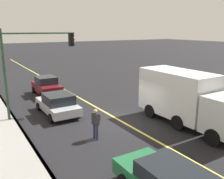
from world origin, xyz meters
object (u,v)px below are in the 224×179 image
(truck_white, at_px, (187,98))
(pedestrian_with_backpack, at_px, (96,122))
(car_maroon, at_px, (47,86))
(traffic_light_mast, at_px, (34,57))
(car_silver, at_px, (58,104))

(truck_white, xyz_separation_m, pedestrian_with_backpack, (1.01, 5.78, -0.73))
(car_maroon, xyz_separation_m, truck_white, (-11.50, -5.23, 0.88))
(traffic_light_mast, bearing_deg, car_silver, -103.08)
(car_maroon, height_order, traffic_light_mast, traffic_light_mast)
(truck_white, relative_size, traffic_light_mast, 1.22)
(car_maroon, height_order, car_silver, car_maroon)
(traffic_light_mast, bearing_deg, truck_white, -129.78)
(car_maroon, relative_size, car_silver, 0.91)
(truck_white, height_order, pedestrian_with_backpack, truck_white)
(car_silver, bearing_deg, pedestrian_with_backpack, -175.59)
(car_silver, distance_m, pedestrian_with_backpack, 4.95)
(pedestrian_with_backpack, xyz_separation_m, traffic_light_mast, (5.24, 1.72, 3.06))
(car_silver, distance_m, truck_white, 8.61)
(truck_white, xyz_separation_m, traffic_light_mast, (6.25, 7.50, 2.33))
(traffic_light_mast, bearing_deg, car_maroon, -23.34)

